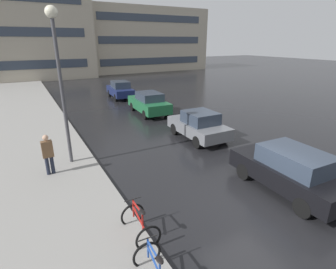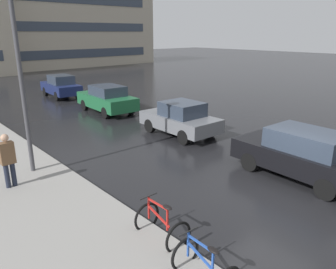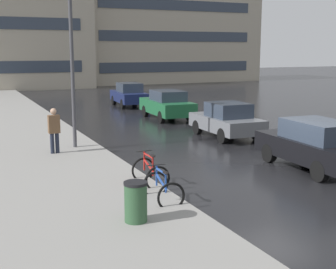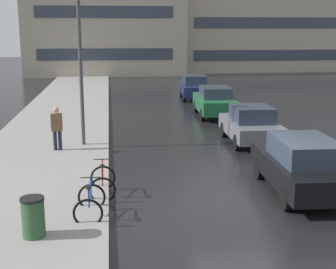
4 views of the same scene
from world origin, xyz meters
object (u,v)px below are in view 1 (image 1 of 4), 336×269
Objects in this scene: car_grey at (199,125)px; car_navy at (120,90)px; bicycle_second at (140,225)px; car_green at (149,103)px; pedestrian at (48,154)px; streetlamp at (58,61)px; car_black at (291,170)px.

car_grey is 12.49m from car_navy.
car_navy is at bearing 72.03° from bicycle_second.
car_green is at bearing 63.57° from bicycle_second.
pedestrian is 0.28× the size of streetlamp.
pedestrian reaches higher than car_grey.
car_navy is at bearing 61.78° from streetlamp.
car_grey is at bearing -89.64° from car_navy.
streetlamp is at bearing 98.23° from bicycle_second.
car_navy is (5.86, 18.06, 0.39)m from bicycle_second.
car_grey is (5.93, 5.58, 0.36)m from bicycle_second.
bicycle_second is 6.94m from streetlamp.
car_black is 5.98m from car_grey.
car_navy is 15.23m from pedestrian.
car_navy is (0.23, 18.46, -0.02)m from car_black.
pedestrian is (-7.36, 5.25, 0.19)m from car_black.
pedestrian is (-1.73, 4.86, 0.60)m from bicycle_second.
car_grey is 2.16× the size of pedestrian.
car_navy is at bearing 60.12° from pedestrian.
bicycle_second is 18.99m from car_navy.
bicycle_second is 0.65× the size of pedestrian.
car_grey is at bearing -88.82° from car_green.
streetlamp is at bearing 40.20° from pedestrian.
car_grey is 6.11m from car_green.
pedestrian is at bearing -139.80° from streetlamp.
car_black is 9.51m from streetlamp.
car_black is 18.46m from car_navy.
car_navy is 0.65× the size of streetlamp.
car_black is 1.05× the size of car_navy.
car_green is at bearing 42.18° from pedestrian.
car_green is 6.37m from car_navy.
car_green is at bearing 91.18° from car_grey.
car_green is 1.06× the size of car_navy.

